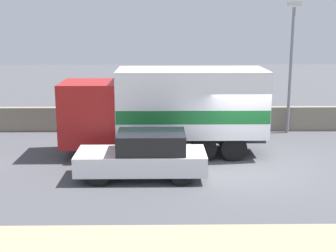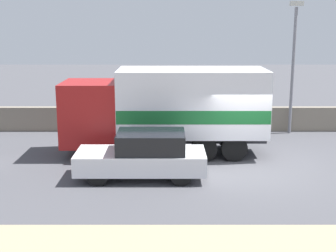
% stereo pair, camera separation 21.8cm
% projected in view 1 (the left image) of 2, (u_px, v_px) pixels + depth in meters
% --- Properties ---
extents(ground_plane, '(80.00, 80.00, 0.00)m').
position_uv_depth(ground_plane, '(250.00, 172.00, 15.92)').
color(ground_plane, '#47474C').
extents(stone_wall_backdrop, '(60.00, 0.35, 1.12)m').
position_uv_depth(stone_wall_backdrop, '(226.00, 119.00, 21.80)').
color(stone_wall_backdrop, gray).
rests_on(stone_wall_backdrop, ground_plane).
extents(street_lamp, '(0.56, 0.28, 5.85)m').
position_uv_depth(street_lamp, '(291.00, 57.00, 20.76)').
color(street_lamp, slate).
rests_on(street_lamp, ground_plane).
extents(box_truck, '(7.64, 2.52, 3.27)m').
position_uv_depth(box_truck, '(170.00, 107.00, 17.72)').
color(box_truck, maroon).
rests_on(box_truck, ground_plane).
extents(car_hatchback, '(4.18, 1.73, 1.53)m').
position_uv_depth(car_hatchback, '(144.00, 155.00, 15.14)').
color(car_hatchback, silver).
rests_on(car_hatchback, ground_plane).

